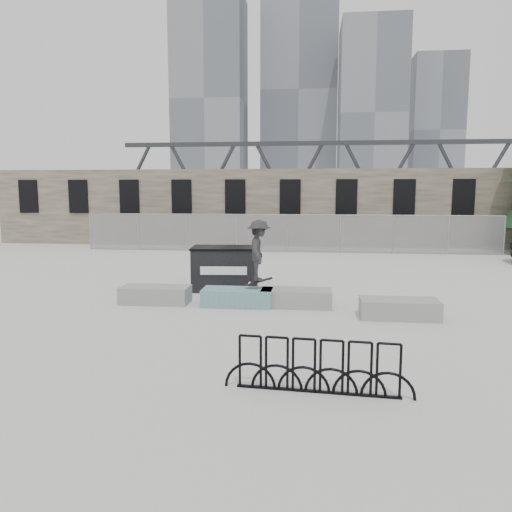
{
  "coord_description": "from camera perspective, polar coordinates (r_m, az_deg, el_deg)",
  "views": [
    {
      "loc": [
        1.31,
        -13.95,
        3.32
      ],
      "look_at": [
        -0.4,
        1.06,
        1.3
      ],
      "focal_mm": 35.0,
      "sensor_mm": 36.0,
      "label": 1
    }
  ],
  "objects": [
    {
      "name": "dumpster",
      "position": [
        16.6,
        -3.52,
        -1.39
      ],
      "size": [
        2.29,
        1.51,
        1.44
      ],
      "rotation": [
        0.0,
        0.0,
        0.08
      ],
      "color": "black",
      "rests_on": "ground"
    },
    {
      "name": "ground",
      "position": [
        14.4,
        1.1,
        -5.72
      ],
      "size": [
        120.0,
        120.0,
        0.0
      ],
      "primitive_type": "plane",
      "color": "beige",
      "rests_on": "ground"
    },
    {
      "name": "stone_wall",
      "position": [
        30.24,
        4.03,
        5.57
      ],
      "size": [
        36.0,
        2.58,
        4.5
      ],
      "color": "brown",
      "rests_on": "ground"
    },
    {
      "name": "truss_bridge",
      "position": [
        69.5,
        13.82,
        8.06
      ],
      "size": [
        70.0,
        3.0,
        9.8
      ],
      "color": "#2D3033",
      "rests_on": "ground"
    },
    {
      "name": "chainlink_fence",
      "position": [
        26.58,
        3.65,
        2.67
      ],
      "size": [
        22.06,
        0.06,
        2.02
      ],
      "color": "gray",
      "rests_on": "ground"
    },
    {
      "name": "planter_center_left",
      "position": [
        14.37,
        -2.14,
        -4.65
      ],
      "size": [
        2.0,
        0.9,
        0.49
      ],
      "color": "teal",
      "rests_on": "ground"
    },
    {
      "name": "planter_center_right",
      "position": [
        14.34,
        4.64,
        -4.7
      ],
      "size": [
        2.0,
        0.9,
        0.49
      ],
      "color": "gray",
      "rests_on": "ground"
    },
    {
      "name": "bike_rack",
      "position": [
        8.4,
        7.05,
        -12.49
      ],
      "size": [
        3.13,
        0.3,
        0.9
      ],
      "rotation": [
        0.0,
        0.0,
        -0.08
      ],
      "color": "black",
      "rests_on": "ground"
    },
    {
      "name": "planter_far_left",
      "position": [
        15.01,
        -11.42,
        -4.27
      ],
      "size": [
        2.0,
        0.9,
        0.49
      ],
      "color": "gray",
      "rests_on": "ground"
    },
    {
      "name": "planter_offset",
      "position": [
        13.53,
        16.05,
        -5.72
      ],
      "size": [
        2.0,
        0.9,
        0.49
      ],
      "color": "gray",
      "rests_on": "ground"
    },
    {
      "name": "skyline_towers",
      "position": [
        109.2,
        5.43,
        16.78
      ],
      "size": [
        58.0,
        28.0,
        48.0
      ],
      "color": "slate",
      "rests_on": "ground"
    },
    {
      "name": "skateboarder",
      "position": [
        14.2,
        0.35,
        0.64
      ],
      "size": [
        0.8,
        1.18,
        1.9
      ],
      "rotation": [
        0.0,
        0.0,
        1.65
      ],
      "color": "#2B2B2E",
      "rests_on": "ground"
    }
  ]
}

